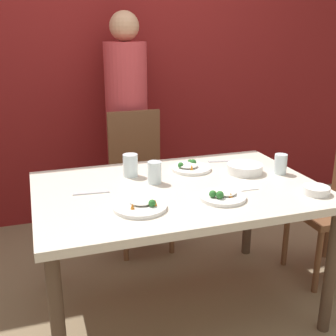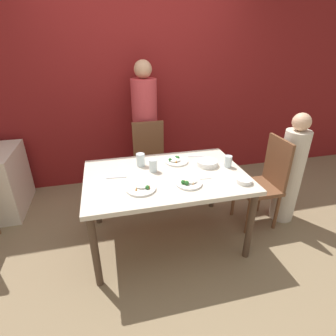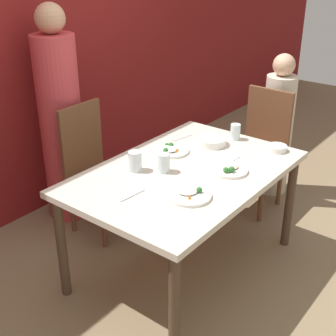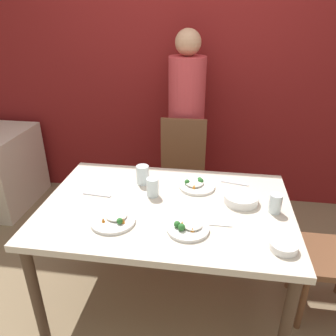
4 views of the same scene
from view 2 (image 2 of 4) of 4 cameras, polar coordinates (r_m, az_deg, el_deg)
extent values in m
plane|color=#847051|center=(2.80, -0.42, -14.84)|extent=(10.00, 10.00, 0.00)
cube|color=maroon|center=(3.56, -6.10, 18.14)|extent=(10.00, 0.06, 2.70)
cube|color=beige|center=(2.39, -0.48, -1.84)|extent=(1.46, 0.97, 0.04)
cylinder|color=#4C3828|center=(2.22, -15.58, -17.22)|extent=(0.06, 0.06, 0.69)
cylinder|color=#4C3828|center=(2.49, 17.44, -11.99)|extent=(0.06, 0.06, 0.69)
cylinder|color=#4C3828|center=(2.90, -15.47, -5.82)|extent=(0.06, 0.06, 0.69)
cylinder|color=#4C3828|center=(3.11, 9.79, -2.85)|extent=(0.06, 0.06, 0.69)
cube|color=brown|center=(3.18, -3.50, -0.07)|extent=(0.40, 0.40, 0.04)
cube|color=brown|center=(3.24, -4.24, 5.70)|extent=(0.38, 0.03, 0.51)
cylinder|color=brown|center=(3.12, -5.82, -5.43)|extent=(0.04, 0.04, 0.41)
cylinder|color=brown|center=(3.17, 0.09, -4.72)|extent=(0.04, 0.04, 0.41)
cylinder|color=brown|center=(3.41, -6.64, -2.60)|extent=(0.04, 0.04, 0.41)
cylinder|color=brown|center=(3.45, -1.21, -2.00)|extent=(0.04, 0.04, 0.41)
cube|color=brown|center=(2.92, 18.85, -4.06)|extent=(0.40, 0.40, 0.04)
cube|color=brown|center=(2.90, 22.73, 1.17)|extent=(0.03, 0.38, 0.51)
cylinder|color=brown|center=(3.08, 14.04, -6.67)|extent=(0.04, 0.04, 0.41)
cylinder|color=brown|center=(2.85, 17.02, -10.09)|extent=(0.04, 0.04, 0.41)
cylinder|color=brown|center=(3.23, 19.29, -5.74)|extent=(0.04, 0.04, 0.41)
cylinder|color=brown|center=(3.01, 22.54, -8.86)|extent=(0.04, 0.04, 0.41)
cylinder|color=#C63D42|center=(3.43, -4.85, 6.94)|extent=(0.31, 0.31, 1.42)
sphere|color=tan|center=(3.26, -5.42, 20.65)|extent=(0.21, 0.21, 0.21)
cylinder|color=beige|center=(3.09, 24.85, -1.79)|extent=(0.25, 0.25, 1.03)
sphere|color=#DBAD89|center=(2.88, 27.09, 8.91)|extent=(0.18, 0.18, 0.18)
cylinder|color=white|center=(2.57, 8.50, 1.08)|extent=(0.20, 0.20, 0.05)
cylinder|color=#BC5123|center=(2.56, 8.53, 1.53)|extent=(0.18, 0.18, 0.01)
cylinder|color=white|center=(2.16, -5.92, -4.49)|extent=(0.25, 0.25, 0.02)
ellipsoid|color=white|center=(2.17, -5.65, -3.70)|extent=(0.12, 0.12, 0.02)
cone|color=orange|center=(2.11, -6.96, -4.51)|extent=(0.02, 0.02, 0.03)
cone|color=orange|center=(2.13, -4.12, -4.06)|extent=(0.02, 0.02, 0.03)
sphere|color=#2D702D|center=(2.12, -4.53, -4.19)|extent=(0.03, 0.03, 0.03)
cylinder|color=white|center=(2.62, 1.81, 1.44)|extent=(0.23, 0.23, 0.02)
ellipsoid|color=white|center=(2.61, 1.45, 1.85)|extent=(0.11, 0.11, 0.02)
sphere|color=#2D702D|center=(2.66, 1.82, 2.39)|extent=(0.03, 0.03, 0.03)
sphere|color=#2D702D|center=(2.63, 2.15, 2.24)|extent=(0.04, 0.04, 0.04)
sphere|color=#2D702D|center=(2.59, 0.47, 1.83)|extent=(0.03, 0.03, 0.03)
cone|color=orange|center=(2.56, 1.79, 1.46)|extent=(0.02, 0.02, 0.03)
cylinder|color=white|center=(2.23, 4.55, -3.37)|extent=(0.23, 0.23, 0.02)
ellipsoid|color=white|center=(2.23, 5.05, -2.76)|extent=(0.10, 0.10, 0.02)
sphere|color=#2D702D|center=(2.18, 4.08, -3.22)|extent=(0.04, 0.04, 0.04)
cone|color=orange|center=(2.20, 5.49, -3.24)|extent=(0.02, 0.02, 0.02)
cone|color=orange|center=(2.22, 3.66, -2.80)|extent=(0.02, 0.02, 0.02)
sphere|color=#2D702D|center=(2.19, 3.25, -3.04)|extent=(0.03, 0.03, 0.03)
cylinder|color=white|center=(2.33, 16.24, -2.70)|extent=(0.13, 0.13, 0.04)
cylinder|color=white|center=(2.32, 16.29, -2.35)|extent=(0.12, 0.12, 0.01)
cylinder|color=silver|center=(2.54, -5.99, 1.79)|extent=(0.08, 0.08, 0.12)
cylinder|color=silver|center=(2.57, 12.96, 1.40)|extent=(0.07, 0.07, 0.11)
cylinder|color=silver|center=(2.42, -3.26, 0.53)|extent=(0.07, 0.07, 0.12)
cube|color=white|center=(2.38, 7.27, -1.59)|extent=(0.14, 0.14, 0.01)
cube|color=silver|center=(2.77, 6.21, 2.56)|extent=(0.18, 0.06, 0.01)
cube|color=silver|center=(2.37, -11.18, -2.01)|extent=(0.18, 0.04, 0.01)
camera|label=1|loc=(0.41, -47.06, -38.42)|focal=45.00mm
camera|label=3|loc=(1.72, -87.60, 7.39)|focal=50.00mm
camera|label=4|loc=(0.86, 46.91, 14.44)|focal=35.00mm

